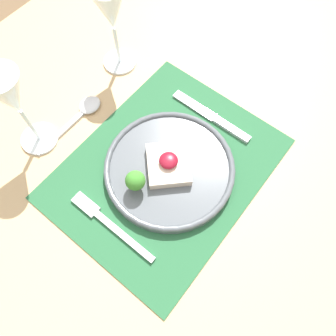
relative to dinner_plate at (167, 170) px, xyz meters
The scene contains 9 objects.
ground_plane 0.76m from the dinner_plate, 55.75° to the left, with size 8.00×8.00×0.00m, color brown.
dining_table 0.10m from the dinner_plate, 55.75° to the left, with size 1.35×1.16×0.74m.
placemat 0.02m from the dinner_plate, 55.75° to the left, with size 0.43×0.34×0.00m, color #235633.
dinner_plate is the anchor object (origin of this frame).
fork 0.15m from the dinner_plate, behind, with size 0.02×0.19×0.01m.
knife 0.16m from the dinner_plate, ahead, with size 0.02×0.19×0.01m.
spoon 0.23m from the dinner_plate, 90.27° to the left, with size 0.18×0.04×0.01m.
wine_glass_near 0.33m from the dinner_plate, 59.90° to the left, with size 0.08×0.08×0.19m.
wine_glass_far 0.30m from the dinner_plate, 112.34° to the left, with size 0.08×0.08×0.19m.
Camera 1 is at (-0.21, -0.17, 1.34)m, focal length 35.00 mm.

